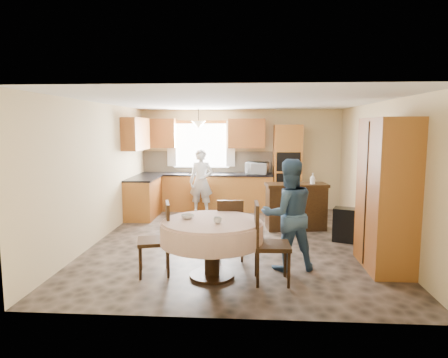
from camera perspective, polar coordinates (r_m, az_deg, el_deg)
floor at (r=7.39m, az=1.73°, el=-8.79°), size 5.00×6.00×0.01m
ceiling at (r=7.11m, az=1.82°, el=10.95°), size 5.00×6.00×0.01m
wall_back at (r=10.12m, az=2.38°, el=2.81°), size 5.00×0.02×2.50m
wall_front at (r=4.18m, az=0.31°, el=-3.79°), size 5.00×0.02×2.50m
wall_left at (r=7.65m, az=-17.30°, el=0.99°), size 0.02×6.00×2.50m
wall_right at (r=7.48m, az=21.28°, el=0.68°), size 0.02×6.00×2.50m
window at (r=10.16m, az=-3.28°, el=4.80°), size 1.40×0.03×1.10m
curtain_left at (r=10.22m, az=-7.51°, el=5.05°), size 0.22×0.02×1.15m
curtain_right at (r=10.04m, az=0.95°, el=5.07°), size 0.22×0.02×1.15m
base_cab_back at (r=9.98m, az=-2.58°, el=-1.94°), size 3.30×0.60×0.88m
counter_back at (r=9.92m, az=-2.59°, el=0.68°), size 3.30×0.64×0.04m
base_cab_left at (r=9.36m, az=-11.44°, el=-2.71°), size 0.60×1.20×0.88m
counter_left at (r=9.29m, az=-11.52°, el=0.09°), size 0.64×1.20×0.04m
backsplash at (r=10.18m, az=-2.42°, el=2.44°), size 3.30×0.02×0.55m
wall_cab_left at (r=10.19m, az=-9.31°, el=6.47°), size 0.85×0.33×0.72m
wall_cab_right at (r=9.92m, az=3.24°, el=6.53°), size 0.90×0.33×0.72m
wall_cab_side at (r=9.26m, az=-12.49°, el=6.30°), size 0.33×1.20×0.72m
oven_tower at (r=9.87m, az=9.02°, el=1.50°), size 0.66×0.62×2.12m
oven_upper at (r=9.54m, az=9.21°, el=2.44°), size 0.56×0.01×0.45m
oven_lower at (r=9.60m, az=9.15°, el=-0.53°), size 0.56×0.01×0.45m
pendant at (r=9.67m, az=-3.66°, el=7.75°), size 0.36×0.36×0.18m
sideboard at (r=8.23m, az=10.23°, el=-4.08°), size 1.28×0.66×0.88m
space_heater at (r=7.60m, az=17.05°, el=-6.28°), size 0.52×0.45×0.61m
cupboard at (r=6.23m, az=22.20°, el=-2.03°), size 0.58×1.15×2.20m
dining_table at (r=5.51m, az=-1.75°, el=-7.70°), size 1.41×1.41×0.80m
chair_left at (r=5.72m, az=-9.18°, el=-7.88°), size 0.54×0.54×1.02m
chair_back at (r=6.22m, az=0.94°, el=-6.81°), size 0.43×0.43×0.97m
chair_right at (r=5.37m, az=5.97°, el=-8.49°), size 0.48×0.48×1.08m
framed_picture at (r=7.64m, az=20.71°, el=4.13°), size 0.06×0.53×0.44m
microwave at (r=9.79m, az=4.71°, el=1.56°), size 0.59×0.45×0.29m
person_sink at (r=9.45m, az=-3.27°, el=-0.41°), size 0.60×0.42×1.55m
person_dining at (r=5.85m, az=9.15°, el=-5.04°), size 0.90×0.77×1.62m
bowl_sideboard at (r=8.12m, az=8.28°, el=-0.85°), size 0.29×0.29×0.06m
bottle_sideboard at (r=8.18m, az=12.55°, el=-0.15°), size 0.13×0.13×0.27m
cup_table at (r=5.27m, az=-0.94°, el=-5.93°), size 0.13×0.13×0.09m
bowl_table at (r=5.57m, az=-5.23°, el=-5.38°), size 0.24×0.24×0.06m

